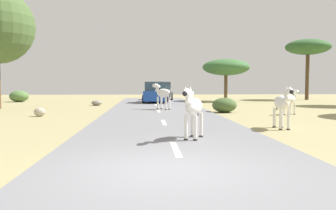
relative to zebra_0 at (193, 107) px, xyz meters
The scene contains 15 objects.
ground_plane 3.88m from the zebra_0, 105.28° to the right, with size 90.00×90.00×0.00m, color #998E60.
road 3.80m from the zebra_0, 100.05° to the right, with size 6.00×64.00×0.05m, color slate.
lane_markings 4.76m from the zebra_0, 97.90° to the right, with size 0.16×56.00×0.01m.
zebra_0 is the anchor object (origin of this frame).
zebra_1 10.30m from the zebra_0, 52.42° to the left, with size 1.27×1.04×1.38m.
zebra_2 4.34m from the zebra_0, 33.78° to the left, with size 0.49×1.70×1.60m.
zebra_3 11.73m from the zebra_0, 91.74° to the left, with size 1.29×1.50×1.66m.
car_0 24.84m from the zebra_0, 89.49° to the left, with size 2.22×4.44×1.74m.
car_1 19.59m from the zebra_0, 91.69° to the left, with size 2.26×4.45×1.74m.
tree_4 28.74m from the zebra_0, 58.96° to the left, with size 4.36×4.36×6.01m.
tree_5 22.71m from the zebra_0, 74.91° to the left, with size 4.27×4.27×3.86m.
bush_0 25.60m from the zebra_0, 119.75° to the left, with size 1.67×1.50×1.00m, color #4C7038.
bush_2 10.31m from the zebra_0, 72.44° to the left, with size 1.41×1.27×0.84m, color #425B2D.
rock_0 17.42m from the zebra_0, 106.97° to the left, with size 0.77×0.75×0.40m, color gray.
rock_1 10.50m from the zebra_0, 130.13° to the left, with size 0.57×0.48×0.45m, color #A89E8C.
Camera 1 is at (-0.38, -6.70, 1.70)m, focal length 38.14 mm.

